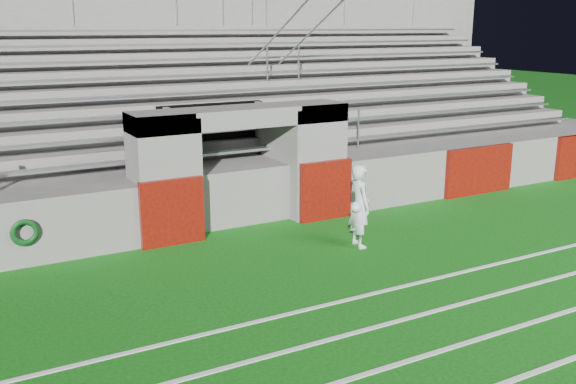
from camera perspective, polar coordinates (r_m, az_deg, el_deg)
ground at (r=11.38m, az=3.53°, el=-7.50°), size 90.00×90.00×0.00m
stadium_structure at (r=18.00m, az=-10.14°, el=5.47°), size 26.00×8.48×5.42m
goalkeeper_with_ball at (r=12.70m, az=6.38°, el=-1.21°), size 0.56×0.66×1.67m
hose_coil at (r=12.39m, az=-22.37°, el=-3.36°), size 0.49×0.14×0.52m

